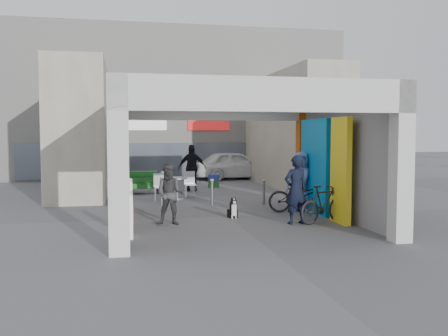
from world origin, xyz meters
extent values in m
plane|color=#59595E|center=(0.00, 0.00, 0.00)|extent=(90.00, 90.00, 0.00)
cube|color=silver|center=(-3.00, -4.00, 1.75)|extent=(0.40, 0.40, 3.50)
cube|color=silver|center=(-3.00, 2.00, 1.75)|extent=(0.40, 0.40, 3.50)
cube|color=silver|center=(3.00, -4.00, 1.75)|extent=(0.40, 0.40, 3.50)
cube|color=#C5520B|center=(3.00, 2.00, 1.75)|extent=(0.40, 0.40, 3.50)
plane|color=beige|center=(-3.00, -1.00, 1.75)|extent=(0.00, 6.40, 6.40)
plane|color=gray|center=(3.00, -1.00, 1.75)|extent=(0.00, 6.40, 6.40)
cube|color=#0C7EC8|center=(2.70, 0.20, 1.40)|extent=(0.15, 2.00, 2.80)
cube|color=yellow|center=(2.70, -1.60, 1.40)|extent=(0.15, 1.00, 2.80)
plane|color=#A9AAA5|center=(0.00, -1.00, 3.50)|extent=(6.40, 6.40, 0.00)
cube|color=silver|center=(0.00, 2.05, 3.15)|extent=(6.40, 0.30, 0.70)
cube|color=silver|center=(0.00, -4.05, 3.15)|extent=(6.40, 0.30, 0.70)
cube|color=white|center=(0.00, 2.22, 3.10)|extent=(4.20, 0.05, 0.55)
cube|color=silver|center=(0.00, 14.00, 4.00)|extent=(18.00, 4.00, 8.00)
cube|color=#515966|center=(0.00, 11.95, 1.00)|extent=(16.20, 0.06, 1.80)
cube|color=white|center=(-2.00, 11.96, 2.80)|extent=(2.60, 0.06, 0.50)
cube|color=red|center=(1.50, 11.96, 2.80)|extent=(2.20, 0.06, 0.50)
cube|color=beige|center=(-4.50, 7.50, 2.50)|extent=(2.00, 9.00, 5.00)
cube|color=beige|center=(4.50, 7.50, 2.50)|extent=(2.00, 9.00, 5.00)
cylinder|color=gray|center=(-1.69, 2.48, 0.49)|extent=(0.09, 0.09, 0.98)
cylinder|color=gray|center=(-0.06, 2.24, 0.43)|extent=(0.09, 0.09, 0.86)
cylinder|color=gray|center=(1.70, 2.21, 0.41)|extent=(0.09, 0.09, 0.81)
cube|color=white|center=(-2.75, -2.35, 0.50)|extent=(0.09, 0.55, 1.00)
cube|color=red|center=(-2.71, -2.35, 0.55)|extent=(0.04, 0.39, 0.40)
cube|color=white|center=(-2.75, 1.73, 0.50)|extent=(0.21, 0.55, 1.00)
cube|color=red|center=(-2.71, 1.73, 0.55)|extent=(0.13, 0.38, 0.40)
cylinder|color=#ABABB0|center=(-1.01, 4.06, 0.39)|extent=(0.06, 0.06, 0.77)
cylinder|color=#ABABB0|center=(-1.01, 4.06, 0.01)|extent=(0.47, 0.47, 0.02)
cylinder|color=#ABABB0|center=(-1.01, 4.06, 0.77)|extent=(0.75, 0.75, 0.05)
cube|color=#ABABB0|center=(-1.65, 3.84, 0.24)|extent=(0.41, 0.41, 0.48)
cube|color=#ABABB0|center=(-1.65, 4.04, 0.72)|extent=(0.41, 0.05, 0.48)
cube|color=#ABABB0|center=(-0.47, 4.59, 0.24)|extent=(0.41, 0.41, 0.48)
cube|color=#ABABB0|center=(-0.47, 4.79, 0.72)|extent=(0.41, 0.05, 0.48)
cube|color=#ABABB0|center=(-1.33, 4.70, 0.24)|extent=(0.41, 0.41, 0.48)
cube|color=#ABABB0|center=(-1.33, 4.90, 0.72)|extent=(0.41, 0.05, 0.48)
cube|color=black|center=(-2.14, 6.08, 0.17)|extent=(1.33, 0.66, 0.33)
cube|color=#1B6120|center=(-2.14, 5.91, 0.33)|extent=(1.11, 0.39, 0.20)
cube|color=#1B6120|center=(-2.14, 6.08, 0.55)|extent=(1.11, 0.39, 0.20)
cube|color=#1B6120|center=(-2.14, 6.25, 0.77)|extent=(1.11, 0.39, 0.20)
cube|color=#1B6120|center=(1.00, 7.79, 0.14)|extent=(0.53, 0.46, 0.28)
cube|color=navy|center=(1.00, 7.79, 0.42)|extent=(0.53, 0.46, 0.28)
cube|color=black|center=(0.10, -0.17, 0.11)|extent=(0.22, 0.30, 0.22)
cube|color=black|center=(0.10, -0.29, 0.28)|extent=(0.18, 0.15, 0.34)
cube|color=silver|center=(0.10, -0.38, 0.24)|extent=(0.14, 0.03, 0.32)
cylinder|color=silver|center=(0.05, -0.36, 0.13)|extent=(0.04, 0.04, 0.26)
cylinder|color=silver|center=(0.15, -0.36, 0.13)|extent=(0.04, 0.04, 0.26)
sphere|color=black|center=(0.10, -0.31, 0.48)|extent=(0.18, 0.18, 0.18)
cube|color=silver|center=(0.10, -0.41, 0.47)|extent=(0.07, 0.11, 0.06)
cone|color=black|center=(0.05, -0.27, 0.57)|extent=(0.07, 0.07, 0.07)
cone|color=black|center=(0.15, -0.27, 0.57)|extent=(0.07, 0.07, 0.07)
imported|color=black|center=(1.51, -1.46, 0.90)|extent=(0.73, 0.56, 1.81)
imported|color=#3E3E40|center=(-1.72, -0.93, 0.80)|extent=(0.91, 0.78, 1.60)
imported|color=#5F7AB9|center=(2.41, 0.64, 0.91)|extent=(1.02, 0.82, 1.82)
imported|color=black|center=(-0.13, 6.52, 0.96)|extent=(1.18, 0.61, 1.92)
imported|color=black|center=(2.30, 0.27, 0.51)|extent=(2.06, 1.21, 1.02)
imported|color=black|center=(2.30, -1.47, 0.51)|extent=(1.73, 1.13, 1.01)
imported|color=white|center=(2.79, 11.50, 0.74)|extent=(4.49, 2.10, 1.48)
camera|label=1|loc=(-2.91, -13.79, 2.36)|focal=40.00mm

